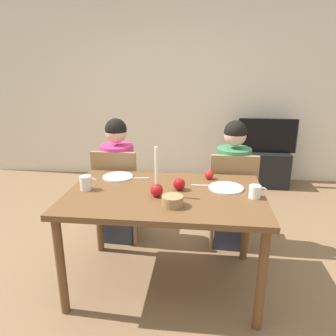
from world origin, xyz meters
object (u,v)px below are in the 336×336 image
object	(u,v)px
chair_right	(232,194)
candle_centerpiece	(157,187)
person_left_child	(119,183)
apple_by_left_plate	(209,175)
tv_stand	(264,169)
tv	(267,136)
mug_right	(255,192)
person_right_child	(232,187)
mug_left	(86,183)
apple_near_candle	(179,184)
plate_right	(226,188)
chair_left	(118,190)
plate_left	(118,177)
bowl_walnuts	(172,201)
dining_table	(165,203)

from	to	relation	value
chair_right	candle_centerpiece	distance (m)	0.95
person_left_child	apple_by_left_plate	distance (m)	0.91
candle_centerpiece	apple_by_left_plate	bearing A→B (deg)	47.63
chair_right	tv_stand	distance (m)	1.82
tv	mug_right	distance (m)	2.38
person_right_child	mug_left	distance (m)	1.30
apple_near_candle	plate_right	bearing A→B (deg)	10.36
apple_near_candle	tv_stand	bearing A→B (deg)	65.18
mug_left	mug_right	xyz separation A→B (m)	(1.20, -0.02, -0.01)
mug_left	plate_right	bearing A→B (deg)	7.45
candle_centerpiece	plate_right	bearing A→B (deg)	22.44
tv	plate_right	xyz separation A→B (m)	(-0.69, -2.17, 0.05)
person_left_child	mug_right	xyz separation A→B (m)	(1.14, -0.67, 0.22)
chair_left	candle_centerpiece	world-z (taller)	candle_centerpiece
candle_centerpiece	person_right_child	bearing A→B (deg)	50.94
mug_right	plate_right	bearing A→B (deg)	140.68
plate_left	bowl_walnuts	bearing A→B (deg)	-45.55
tv	mug_left	xyz separation A→B (m)	(-1.70, -2.31, 0.09)
person_right_child	chair_left	bearing A→B (deg)	-178.23
chair_left	bowl_walnuts	world-z (taller)	chair_left
dining_table	bowl_walnuts	world-z (taller)	bowl_walnuts
plate_left	candle_centerpiece	bearing A→B (deg)	-43.87
tv_stand	plate_right	distance (m)	2.34
tv_stand	dining_table	bearing A→B (deg)	-116.18
tv	candle_centerpiece	xyz separation A→B (m)	(-1.18, -2.38, 0.11)
bowl_walnuts	chair_right	bearing A→B (deg)	61.22
plate_right	apple_by_left_plate	size ratio (longest dim) A/B	3.58
apple_near_candle	person_left_child	bearing A→B (deg)	136.73
chair_left	plate_left	distance (m)	0.42
chair_right	apple_by_left_plate	bearing A→B (deg)	-127.33
mug_right	plate_left	bearing A→B (deg)	163.57
candle_centerpiece	bowl_walnuts	xyz separation A→B (m)	(0.12, -0.15, -0.04)
person_left_child	tv_stand	bearing A→B (deg)	45.24
dining_table	candle_centerpiece	world-z (taller)	candle_centerpiece
plate_right	bowl_walnuts	world-z (taller)	bowl_walnuts
tv	apple_near_candle	world-z (taller)	tv
bowl_walnuts	candle_centerpiece	bearing A→B (deg)	130.01
dining_table	tv_stand	xyz separation A→B (m)	(1.13, 2.30, -0.43)
candle_centerpiece	mug_left	bearing A→B (deg)	172.58
person_right_child	apple_by_left_plate	bearing A→B (deg)	-124.39
mug_left	bowl_walnuts	distance (m)	0.68
chair_left	chair_right	distance (m)	1.05
person_left_child	apple_near_candle	world-z (taller)	person_left_child
chair_right	mug_left	bearing A→B (deg)	-150.95
dining_table	plate_left	size ratio (longest dim) A/B	5.84
apple_by_left_plate	plate_right	bearing A→B (deg)	-58.42
apple_near_candle	chair_right	bearing A→B (deg)	51.36
plate_left	apple_near_candle	distance (m)	0.56
person_left_child	apple_by_left_plate	world-z (taller)	person_left_child
plate_left	apple_near_candle	world-z (taller)	apple_near_candle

